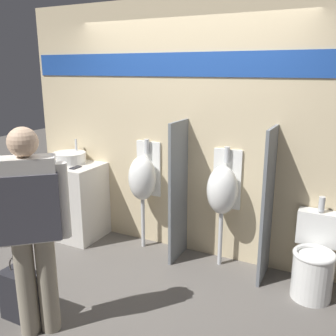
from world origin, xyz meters
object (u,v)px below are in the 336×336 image
object	(u,v)px
urinal_near_counter	(143,178)
toilet	(314,262)
cell_phone	(75,168)
urinal_far	(223,190)
sink_basin	(69,158)
shopping_bag	(22,295)
person_in_vest	(31,219)

from	to	relation	value
urinal_near_counter	toilet	size ratio (longest dim) A/B	1.41
cell_phone	toilet	world-z (taller)	cell_phone
cell_phone	urinal_far	bearing A→B (deg)	7.98
urinal_near_counter	toilet	world-z (taller)	urinal_near_counter
sink_basin	cell_phone	world-z (taller)	sink_basin
cell_phone	toilet	distance (m)	2.67
cell_phone	urinal_near_counter	size ratio (longest dim) A/B	0.11
urinal_near_counter	shopping_bag	bearing A→B (deg)	-98.35
urinal_far	person_in_vest	distance (m)	1.87
sink_basin	person_in_vest	bearing A→B (deg)	-57.62
urinal_near_counter	shopping_bag	world-z (taller)	urinal_near_counter
urinal_far	shopping_bag	xyz separation A→B (m)	(-1.16, -1.58, -0.61)
sink_basin	cell_phone	xyz separation A→B (m)	(0.23, -0.16, -0.06)
sink_basin	urinal_far	world-z (taller)	urinal_far
sink_basin	toilet	world-z (taller)	sink_basin
urinal_far	toilet	bearing A→B (deg)	-8.56
toilet	sink_basin	bearing A→B (deg)	178.60
cell_phone	urinal_far	distance (m)	1.70
sink_basin	person_in_vest	distance (m)	1.85
urinal_far	sink_basin	bearing A→B (deg)	-177.88
urinal_near_counter	urinal_far	world-z (taller)	same
urinal_near_counter	person_in_vest	xyz separation A→B (m)	(0.01, -1.63, 0.12)
sink_basin	urinal_far	distance (m)	1.91
toilet	person_in_vest	bearing A→B (deg)	-141.09
toilet	person_in_vest	xyz separation A→B (m)	(-1.85, -1.49, 0.62)
cell_phone	urinal_near_counter	world-z (taller)	urinal_near_counter
person_in_vest	shopping_bag	size ratio (longest dim) A/B	2.89
person_in_vest	cell_phone	bearing A→B (deg)	77.38
urinal_far	shopping_bag	bearing A→B (deg)	-126.27
cell_phone	shopping_bag	world-z (taller)	cell_phone
cell_phone	person_in_vest	world-z (taller)	person_in_vest
urinal_far	cell_phone	bearing A→B (deg)	-172.02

